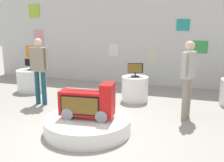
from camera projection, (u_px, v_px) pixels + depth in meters
ground_plane at (79, 138)px, 4.72m from camera, size 30.00×30.00×0.00m
back_wall_display at (135, 40)px, 8.62m from camera, size 10.90×0.13×3.03m
main_display_pedestal at (88, 125)px, 4.98m from camera, size 1.67×1.67×0.29m
novelty_firetruck_tv at (88, 104)px, 4.87m from camera, size 1.06×0.50×0.69m
display_pedestal_left_rear at (135, 89)px, 6.94m from camera, size 0.72×0.72×0.66m
tv_on_left_rear at (135, 70)px, 6.82m from camera, size 0.40×0.23×0.37m
display_pedestal_center_rear at (32, 80)px, 7.96m from camera, size 0.88×0.88×0.66m
tv_on_center_rear at (30, 64)px, 7.84m from camera, size 0.38×0.20×0.35m
shopper_browsing_near_truck at (39, 66)px, 6.49m from camera, size 0.56×0.22×1.70m
shopper_browsing_rear at (188, 74)px, 5.47m from camera, size 0.31×0.54×1.71m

